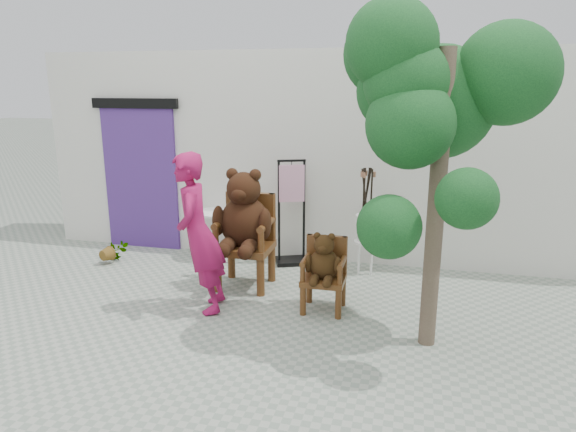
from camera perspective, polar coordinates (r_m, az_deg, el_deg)
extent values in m
plane|color=gray|center=(5.30, 0.11, -14.03)|extent=(60.00, 60.00, 0.00)
cube|color=silver|center=(7.77, 5.56, 6.78)|extent=(9.00, 1.00, 3.00)
cube|color=#4A2878|center=(8.33, -16.00, 4.00)|extent=(1.20, 0.08, 2.20)
cube|color=black|center=(8.17, -16.71, 11.90)|extent=(1.40, 0.06, 0.15)
cylinder|color=#43240E|center=(6.50, -7.83, -6.34)|extent=(0.10, 0.10, 0.47)
cylinder|color=#43240E|center=(6.94, -6.31, -4.93)|extent=(0.10, 0.10, 0.47)
cylinder|color=#43240E|center=(6.32, -3.06, -6.82)|extent=(0.10, 0.10, 0.47)
cylinder|color=#43240E|center=(6.78, -1.83, -5.33)|extent=(0.10, 0.10, 0.47)
cube|color=#43240E|center=(6.54, -4.81, -3.53)|extent=(0.67, 0.62, 0.09)
cube|color=#43240E|center=(6.68, -4.16, 0.02)|extent=(0.64, 0.09, 0.62)
cylinder|color=#43240E|center=(6.77, -6.51, 0.17)|extent=(0.09, 0.09, 0.62)
cylinder|color=#43240E|center=(6.35, -8.06, -2.41)|extent=(0.08, 0.08, 0.28)
cylinder|color=#43240E|center=(6.54, -7.29, -0.62)|extent=(0.09, 0.59, 0.09)
cylinder|color=#43240E|center=(6.60, -1.76, -0.13)|extent=(0.09, 0.09, 0.62)
cylinder|color=#43240E|center=(6.17, -3.02, -2.80)|extent=(0.08, 0.08, 0.28)
cylinder|color=#43240E|center=(6.36, -2.39, -0.95)|extent=(0.09, 0.59, 0.09)
ellipsoid|color=black|center=(6.48, -4.78, -0.78)|extent=(0.64, 0.54, 0.67)
sphere|color=black|center=(6.35, -4.95, 3.00)|extent=(0.43, 0.43, 0.43)
ellipsoid|color=black|center=(6.20, -5.45, 2.40)|extent=(0.19, 0.15, 0.15)
sphere|color=black|center=(6.37, -6.23, 4.66)|extent=(0.15, 0.15, 0.15)
sphere|color=black|center=(6.28, -3.67, 4.57)|extent=(0.15, 0.15, 0.15)
ellipsoid|color=black|center=(6.44, -7.74, -0.51)|extent=(0.15, 0.21, 0.38)
ellipsoid|color=black|center=(6.32, -6.75, -3.27)|extent=(0.19, 0.37, 0.19)
sphere|color=black|center=(6.20, -7.23, -3.86)|extent=(0.18, 0.18, 0.18)
ellipsoid|color=black|center=(6.25, -2.55, -0.85)|extent=(0.15, 0.21, 0.38)
ellipsoid|color=black|center=(6.24, -4.36, -3.47)|extent=(0.19, 0.37, 0.19)
sphere|color=black|center=(6.11, -4.79, -4.07)|extent=(0.18, 0.18, 0.18)
cylinder|color=#43240E|center=(5.83, 1.67, -9.40)|extent=(0.07, 0.07, 0.34)
cylinder|color=#43240E|center=(6.16, 2.38, -8.08)|extent=(0.07, 0.07, 0.34)
cylinder|color=#43240E|center=(5.77, 5.61, -9.74)|extent=(0.07, 0.07, 0.34)
cylinder|color=#43240E|center=(6.10, 6.11, -8.39)|extent=(0.07, 0.07, 0.34)
cube|color=#43240E|center=(5.89, 3.97, -7.10)|extent=(0.48, 0.44, 0.06)
cube|color=#43240E|center=(5.97, 4.33, -4.21)|extent=(0.46, 0.06, 0.44)
cylinder|color=#43240E|center=(6.01, 2.37, -4.06)|extent=(0.06, 0.06, 0.44)
cylinder|color=#43240E|center=(5.71, 1.62, -6.34)|extent=(0.06, 0.06, 0.20)
cylinder|color=#43240E|center=(5.84, 2.00, -4.82)|extent=(0.06, 0.42, 0.06)
cylinder|color=#43240E|center=(5.95, 6.31, -4.35)|extent=(0.06, 0.06, 0.44)
cylinder|color=#43240E|center=(5.64, 5.77, -6.67)|extent=(0.06, 0.06, 0.20)
cylinder|color=#43240E|center=(5.78, 6.05, -5.12)|extent=(0.06, 0.42, 0.06)
ellipsoid|color=black|center=(5.83, 4.02, -5.42)|extent=(0.35, 0.30, 0.37)
sphere|color=black|center=(5.74, 4.03, -3.21)|extent=(0.23, 0.23, 0.23)
ellipsoid|color=black|center=(5.66, 3.87, -3.66)|extent=(0.10, 0.08, 0.08)
sphere|color=black|center=(5.73, 3.26, -2.20)|extent=(0.08, 0.08, 0.08)
sphere|color=black|center=(5.70, 4.87, -2.31)|extent=(0.08, 0.08, 0.08)
ellipsoid|color=black|center=(5.78, 2.27, -5.30)|extent=(0.08, 0.12, 0.21)
ellipsoid|color=black|center=(5.74, 2.98, -7.00)|extent=(0.10, 0.20, 0.10)
sphere|color=black|center=(5.67, 2.82, -7.40)|extent=(0.10, 0.10, 0.10)
ellipsoid|color=black|center=(5.73, 5.53, -5.55)|extent=(0.08, 0.12, 0.21)
ellipsoid|color=black|center=(5.72, 4.48, -7.12)|extent=(0.10, 0.20, 0.10)
sphere|color=black|center=(5.65, 4.34, -7.53)|extent=(0.10, 0.10, 0.10)
imported|color=#931247|center=(5.80, -9.90, -1.99)|extent=(0.59, 0.75, 1.81)
cylinder|color=white|center=(7.64, -8.08, 0.39)|extent=(0.60, 0.60, 0.03)
cylinder|color=white|center=(7.73, -8.00, -2.06)|extent=(0.06, 0.06, 0.68)
cylinder|color=white|center=(7.83, -7.91, -4.41)|extent=(0.44, 0.44, 0.03)
cube|color=black|center=(7.26, -1.02, 0.27)|extent=(0.04, 0.04, 1.50)
cube|color=black|center=(7.32, 1.78, 0.37)|extent=(0.04, 0.04, 1.50)
cube|color=black|center=(7.14, 0.40, 6.17)|extent=(0.38, 0.18, 0.03)
cube|color=black|center=(7.49, 0.38, -5.02)|extent=(0.55, 0.49, 0.06)
cube|color=#D894B4|center=(7.18, 0.41, 3.63)|extent=(0.35, 0.17, 0.52)
cylinder|color=black|center=(7.15, 0.40, 5.93)|extent=(0.01, 0.01, 0.08)
cylinder|color=white|center=(7.08, 8.63, -2.87)|extent=(0.32, 0.32, 0.03)
cylinder|color=white|center=(7.22, 9.30, -4.39)|extent=(0.03, 0.03, 0.44)
cylinder|color=white|center=(7.23, 7.95, -4.30)|extent=(0.03, 0.03, 0.44)
cylinder|color=white|center=(7.07, 7.81, -4.73)|extent=(0.03, 0.03, 0.44)
cylinder|color=white|center=(7.06, 9.18, -4.82)|extent=(0.03, 0.03, 0.44)
cylinder|color=black|center=(6.97, 8.67, 2.08)|extent=(0.12, 0.07, 0.80)
cylinder|color=brown|center=(6.95, 8.64, 4.73)|extent=(0.04, 0.04, 0.08)
cylinder|color=black|center=(6.97, 8.67, 2.08)|extent=(0.09, 0.06, 0.80)
cylinder|color=brown|center=(6.93, 8.69, 4.71)|extent=(0.04, 0.04, 0.07)
cylinder|color=black|center=(6.88, 8.60, 1.93)|extent=(0.14, 0.08, 0.79)
cylinder|color=brown|center=(6.78, 8.47, 4.50)|extent=(0.05, 0.04, 0.08)
cylinder|color=black|center=(6.92, 9.23, 1.98)|extent=(0.03, 0.11, 0.80)
cylinder|color=brown|center=(6.86, 9.59, 4.58)|extent=(0.04, 0.04, 0.07)
cylinder|color=black|center=(6.91, 8.41, 1.99)|extent=(0.05, 0.12, 0.80)
cylinder|color=brown|center=(6.85, 8.20, 4.61)|extent=(0.04, 0.04, 0.07)
cylinder|color=black|center=(6.93, 8.41, 2.02)|extent=(0.03, 0.11, 0.80)
cylinder|color=brown|center=(6.88, 8.25, 4.65)|extent=(0.04, 0.04, 0.07)
cylinder|color=#46372A|center=(5.02, 16.15, 1.18)|extent=(0.16, 0.16, 2.85)
sphere|color=#0E3316|center=(5.22, 12.14, 13.40)|extent=(0.81, 0.81, 0.81)
sphere|color=#0E3316|center=(4.85, 12.97, 14.42)|extent=(0.77, 0.77, 0.77)
sphere|color=#0E3316|center=(4.76, 13.42, 9.86)|extent=(0.80, 0.80, 0.80)
sphere|color=#0E3316|center=(4.87, 11.44, 18.21)|extent=(0.83, 0.83, 0.83)
sphere|color=#0E3316|center=(5.23, 23.07, 14.34)|extent=(0.94, 0.94, 0.94)
sphere|color=#0E3316|center=(5.36, 10.86, 17.25)|extent=(0.85, 0.85, 0.85)
sphere|color=#0E3316|center=(5.37, 16.42, 12.01)|extent=(1.11, 1.11, 1.11)
sphere|color=#0E3316|center=(4.55, 11.15, -1.19)|extent=(0.57, 0.57, 0.57)
sphere|color=#0E3316|center=(4.39, 19.24, 1.84)|extent=(0.51, 0.51, 0.51)
imported|color=#0E3316|center=(7.89, -18.88, -3.64)|extent=(0.40, 0.37, 0.36)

